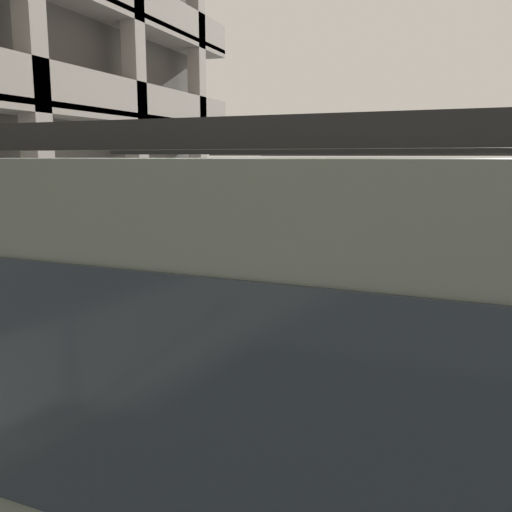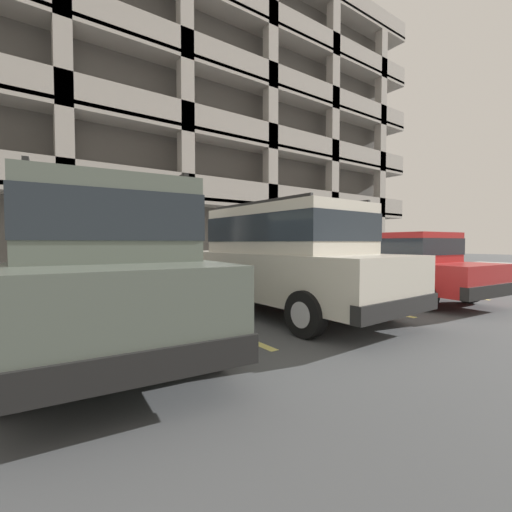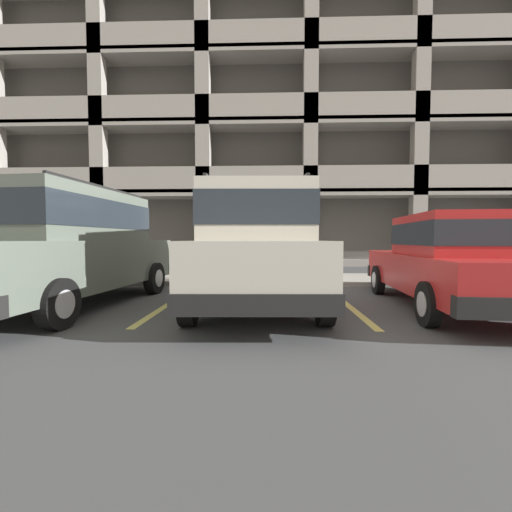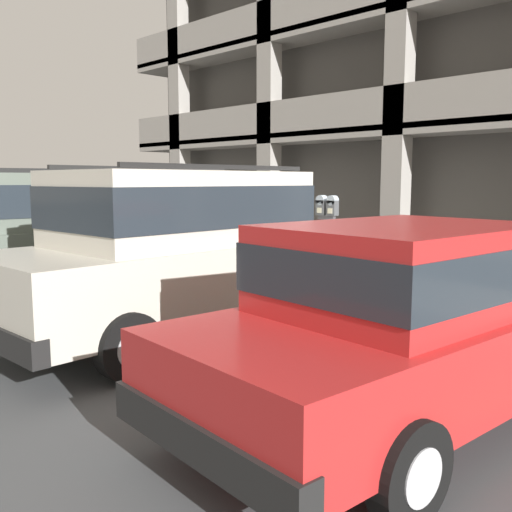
% 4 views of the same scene
% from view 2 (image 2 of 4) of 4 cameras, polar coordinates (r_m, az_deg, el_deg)
% --- Properties ---
extents(ground_plane, '(80.00, 80.00, 0.10)m').
position_cam_2_polar(ground_plane, '(8.27, -4.82, -7.30)').
color(ground_plane, '#444749').
extents(sidewalk, '(40.00, 2.20, 0.12)m').
position_cam_2_polar(sidewalk, '(9.38, -8.89, -5.50)').
color(sidewalk, '#9E9B93').
rests_on(sidewalk, ground_plane).
extents(parking_stall_lines, '(12.76, 4.80, 0.01)m').
position_cam_2_polar(parking_stall_lines, '(8.14, 10.06, -7.10)').
color(parking_stall_lines, '#DBD16B').
rests_on(parking_stall_lines, ground_plane).
extents(silver_suv, '(2.12, 4.83, 2.03)m').
position_cam_2_polar(silver_suv, '(6.42, 4.81, 0.16)').
color(silver_suv, beige).
rests_on(silver_suv, ground_plane).
extents(red_sedan, '(2.32, 4.93, 2.03)m').
position_cam_2_polar(red_sedan, '(4.78, -24.51, -0.75)').
color(red_sedan, '#5B665B').
rests_on(red_sedan, ground_plane).
extents(dark_hatchback, '(2.09, 4.60, 1.54)m').
position_cam_2_polar(dark_hatchback, '(8.74, 22.16, -1.20)').
color(dark_hatchback, red).
rests_on(dark_hatchback, ground_plane).
extents(parking_meter_near, '(0.35, 0.12, 1.53)m').
position_cam_2_polar(parking_meter_near, '(8.55, -4.99, 1.82)').
color(parking_meter_near, '#47474C').
rests_on(parking_meter_near, sidewalk).
extents(parking_garage, '(32.00, 10.00, 16.25)m').
position_cam_2_polar(parking_garage, '(20.86, -17.81, 19.48)').
color(parking_garage, '#54514D').
rests_on(parking_garage, ground_plane).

